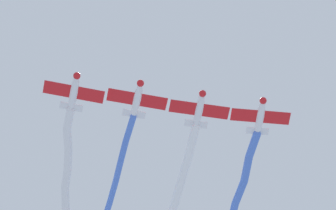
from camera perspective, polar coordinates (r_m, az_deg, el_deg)
The scene contains 7 objects.
airplane_lead at distance 80.09m, azimuth -6.77°, elevation 0.95°, with size 5.79×4.91×1.54m.
smoke_trail_lead at distance 87.92m, azimuth -6.80°, elevation -7.35°, with size 9.69×23.81×2.39m.
airplane_left_wing at distance 80.40m, azimuth -2.23°, elevation 0.44°, with size 5.83×4.87×1.54m.
smoke_trail_left_wing at distance 87.17m, azimuth -3.91°, elevation -5.69°, with size 12.31×15.10×1.32m.
airplane_right_wing at distance 80.70m, azimuth 2.25°, elevation -0.30°, with size 5.92×4.80×1.54m.
smoke_trail_right_wing at distance 88.28m, azimuth 0.50°, elevation -6.89°, with size 12.61×17.84×2.55m.
airplane_slot at distance 82.00m, azimuth 6.63°, elevation -0.80°, with size 6.04×4.71×1.54m.
Camera 1 is at (-18.35, 45.31, 5.58)m, focal length 84.97 mm.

